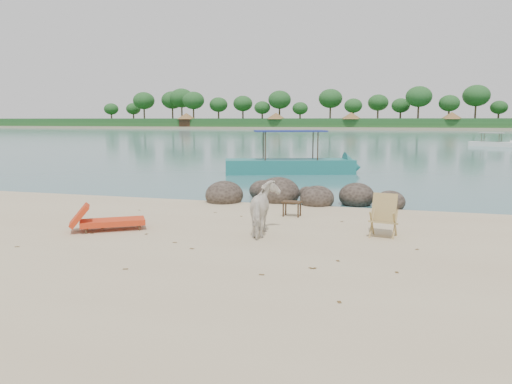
# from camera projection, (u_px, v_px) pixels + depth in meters

# --- Properties ---
(water) EXTENTS (400.00, 400.00, 0.00)m
(water) POSITION_uv_depth(u_px,v_px,m) (379.00, 134.00, 96.29)
(water) COLOR #346867
(water) RESTS_ON ground
(far_shore) EXTENTS (420.00, 90.00, 1.40)m
(far_shore) POSITION_uv_depth(u_px,v_px,m) (387.00, 128.00, 172.47)
(far_shore) COLOR tan
(far_shore) RESTS_ON ground
(far_scenery) EXTENTS (420.00, 18.00, 9.50)m
(far_scenery) POSITION_uv_depth(u_px,v_px,m) (385.00, 118.00, 140.30)
(far_scenery) COLOR #1E4C1E
(far_scenery) RESTS_ON ground
(boulders) EXTENTS (6.51, 2.96, 1.09)m
(boulders) POSITION_uv_depth(u_px,v_px,m) (293.00, 196.00, 16.85)
(boulders) COLOR black
(boulders) RESTS_ON ground
(cow) EXTENTS (0.94, 1.60, 1.26)m
(cow) POSITION_uv_depth(u_px,v_px,m) (265.00, 210.00, 11.94)
(cow) COLOR white
(cow) RESTS_ON ground
(side_table) EXTENTS (0.56, 0.38, 0.43)m
(side_table) POSITION_uv_depth(u_px,v_px,m) (292.00, 210.00, 14.22)
(side_table) COLOR #321E14
(side_table) RESTS_ON ground
(lounge_chair) EXTENTS (2.01, 1.63, 0.58)m
(lounge_chair) POSITION_uv_depth(u_px,v_px,m) (113.00, 219.00, 12.48)
(lounge_chair) COLOR #DE421A
(lounge_chair) RESTS_ON ground
(deck_chair) EXTENTS (0.76, 0.81, 0.99)m
(deck_chair) POSITION_uv_depth(u_px,v_px,m) (384.00, 217.00, 11.70)
(deck_chair) COLOR #A59252
(deck_chair) RESTS_ON ground
(boat_near) EXTENTS (7.69, 4.07, 3.66)m
(boat_near) POSITION_uv_depth(u_px,v_px,m) (290.00, 138.00, 26.06)
(boat_near) COLOR #1F706E
(boat_near) RESTS_ON water
(boat_mid) EXTENTS (4.87, 3.00, 2.38)m
(boat_mid) POSITION_uv_depth(u_px,v_px,m) (492.00, 135.00, 52.59)
(boat_mid) COLOR silver
(boat_mid) RESTS_ON water
(dead_leaves) EXTENTS (8.50, 6.54, 0.00)m
(dead_leaves) POSITION_uv_depth(u_px,v_px,m) (223.00, 244.00, 11.16)
(dead_leaves) COLOR brown
(dead_leaves) RESTS_ON ground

